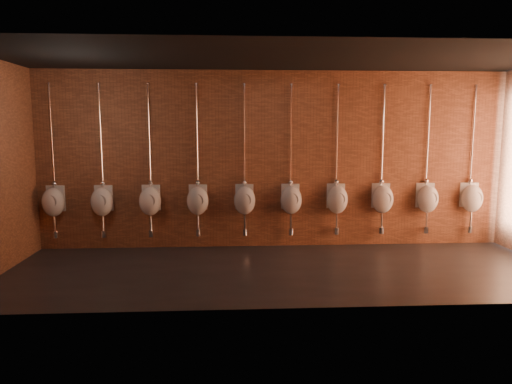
% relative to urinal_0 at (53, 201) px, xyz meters
% --- Properties ---
extents(ground, '(8.50, 8.50, 0.00)m').
position_rel_urinal_0_xyz_m(ground, '(3.93, -1.36, -0.90)').
color(ground, black).
rests_on(ground, ground).
extents(room_shell, '(8.54, 3.04, 3.22)m').
position_rel_urinal_0_xyz_m(room_shell, '(3.93, -1.36, 1.11)').
color(room_shell, black).
rests_on(room_shell, ground).
extents(urinal_0, '(0.44, 0.39, 2.72)m').
position_rel_urinal_0_xyz_m(urinal_0, '(0.00, 0.00, 0.00)').
color(urinal_0, silver).
rests_on(urinal_0, ground).
extents(urinal_1, '(0.44, 0.39, 2.72)m').
position_rel_urinal_0_xyz_m(urinal_1, '(0.85, 0.00, 0.00)').
color(urinal_1, silver).
rests_on(urinal_1, ground).
extents(urinal_2, '(0.44, 0.39, 2.72)m').
position_rel_urinal_0_xyz_m(urinal_2, '(1.69, 0.00, 0.00)').
color(urinal_2, silver).
rests_on(urinal_2, ground).
extents(urinal_3, '(0.44, 0.39, 2.72)m').
position_rel_urinal_0_xyz_m(urinal_3, '(2.54, 0.00, 0.00)').
color(urinal_3, silver).
rests_on(urinal_3, ground).
extents(urinal_4, '(0.44, 0.39, 2.72)m').
position_rel_urinal_0_xyz_m(urinal_4, '(3.38, 0.00, 0.00)').
color(urinal_4, silver).
rests_on(urinal_4, ground).
extents(urinal_5, '(0.44, 0.39, 2.72)m').
position_rel_urinal_0_xyz_m(urinal_5, '(4.23, 0.00, 0.00)').
color(urinal_5, silver).
rests_on(urinal_5, ground).
extents(urinal_6, '(0.44, 0.39, 2.72)m').
position_rel_urinal_0_xyz_m(urinal_6, '(5.07, 0.00, 0.00)').
color(urinal_6, silver).
rests_on(urinal_6, ground).
extents(urinal_7, '(0.44, 0.39, 2.72)m').
position_rel_urinal_0_xyz_m(urinal_7, '(5.92, 0.00, 0.00)').
color(urinal_7, silver).
rests_on(urinal_7, ground).
extents(urinal_8, '(0.44, 0.39, 2.72)m').
position_rel_urinal_0_xyz_m(urinal_8, '(6.76, 0.00, 0.00)').
color(urinal_8, silver).
rests_on(urinal_8, ground).
extents(urinal_9, '(0.44, 0.39, 2.72)m').
position_rel_urinal_0_xyz_m(urinal_9, '(7.61, 0.00, 0.00)').
color(urinal_9, silver).
rests_on(urinal_9, ground).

